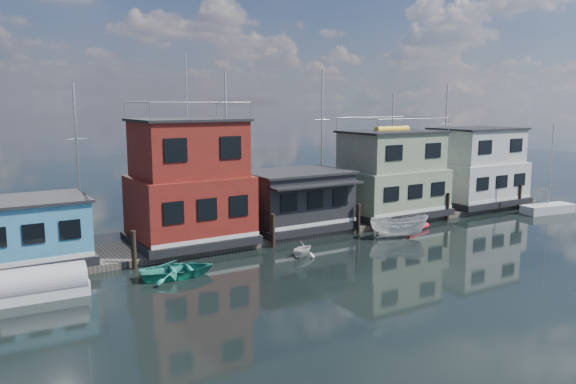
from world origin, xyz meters
TOP-DOWN VIEW (x-y plane):
  - ground at (0.00, 0.00)m, footprint 160.00×160.00m
  - dock at (0.00, 12.00)m, footprint 48.00×5.00m
  - houseboat_blue at (-18.00, 12.00)m, footprint 6.40×4.90m
  - houseboat_red at (-8.50, 12.00)m, footprint 7.40×5.90m
  - houseboat_dark at (-0.50, 11.98)m, footprint 7.40×6.10m
  - houseboat_green at (8.50, 12.00)m, footprint 8.40×5.90m
  - houseboat_white at (18.50, 12.00)m, footprint 8.40×5.90m
  - pilings at (-0.33, 9.20)m, footprint 42.28×0.28m
  - background_masts at (4.76, 18.00)m, footprint 36.40×0.16m
  - dinghy_white at (-3.57, 6.41)m, footprint 2.35×2.21m
  - day_sailer at (21.48, 6.79)m, footprint 4.90×2.29m
  - motorboat at (4.77, 6.93)m, footprint 4.32×3.25m
  - dinghy_teal at (-11.48, 6.48)m, footprint 4.36×3.41m
  - tarp_runabout at (-18.10, 6.89)m, footprint 4.19×1.87m
  - red_kayak at (7.32, 7.71)m, footprint 2.77×1.12m

SIDE VIEW (x-z plane):
  - ground at x=0.00m, z-range 0.00..0.00m
  - dock at x=0.00m, z-range 0.00..0.40m
  - red_kayak at x=7.32m, z-range 0.00..0.41m
  - dinghy_teal at x=-11.48m, z-range 0.00..0.83m
  - day_sailer at x=21.48m, z-range -3.28..4.14m
  - dinghy_white at x=-3.57m, z-range 0.00..1.00m
  - tarp_runabout at x=-18.10m, z-range -0.21..1.45m
  - motorboat at x=4.77m, z-range 0.00..1.57m
  - pilings at x=-0.33m, z-range 0.00..2.20m
  - houseboat_blue at x=-18.00m, z-range 0.38..4.04m
  - houseboat_dark at x=-0.50m, z-range 0.39..4.45m
  - houseboat_white at x=18.50m, z-range 0.21..6.87m
  - houseboat_green at x=8.50m, z-range 0.03..7.06m
  - houseboat_red at x=-8.50m, z-range -1.83..10.03m
  - background_masts at x=4.76m, z-range -0.45..11.55m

